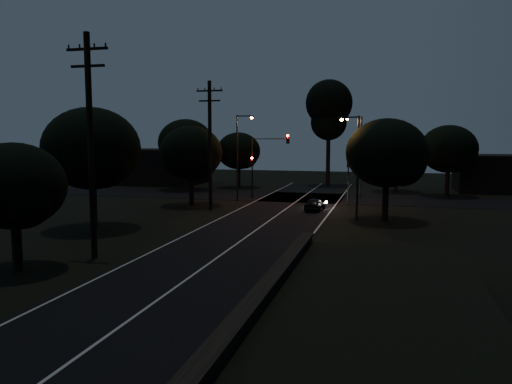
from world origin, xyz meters
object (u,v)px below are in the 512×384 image
Objects in this scene: utility_pole_far at (210,143)px; signal_right at (348,171)px; car at (315,204)px; utility_pole_mid at (90,142)px; tall_pine at (329,109)px; signal_mast at (269,154)px; signal_left at (252,170)px; streetlight_b at (359,151)px; streetlight_c at (355,160)px; streetlight_a at (239,151)px.

signal_right is at bearing 37.00° from utility_pole_far.
utility_pole_mid is at bearing 71.40° from car.
signal_mast is (-3.91, -15.01, -4.95)m from tall_pine.
signal_left is 9.80m from car.
tall_pine is 12.70m from streetlight_b.
signal_left is 10.84m from streetlight_b.
utility_pole_far is 1.68× the size of signal_mast.
signal_left is at bearing 80.06° from utility_pole_far.
streetlight_c is at bearing -43.76° from signal_left.
signal_left is (1.40, 24.99, -2.90)m from utility_pole_mid.
utility_pole_far is 0.81× the size of tall_pine.
streetlight_a reaches higher than signal_mast.
signal_right is (3.60, -15.01, -6.45)m from tall_pine.
streetlight_a is 12.19m from streetlight_b.
utility_pole_mid is at bearing -111.30° from streetlight_b.
utility_pole_far is at bearing 16.50° from car.
streetlight_a is 9.82m from car.
car is (1.45, -21.41, -8.76)m from tall_pine.
utility_pole_far is 8.53m from signal_left.
streetlight_a is at bearing -140.23° from signal_mast.
signal_right is at bearing -102.71° from car.
utility_pole_far is 24.34m from tall_pine.
car is at bearing -42.21° from signal_left.
streetlight_a is 13.72m from streetlight_c.
tall_pine is 3.15× the size of signal_left.
streetlight_c is at bearing 139.09° from car.
utility_pole_far reaches higher than car.
utility_pole_mid is 1.47× the size of streetlight_c.
signal_left is 0.51× the size of streetlight_b.
signal_mast is at bearing 39.77° from streetlight_a.
streetlight_b is 11.55m from car.
streetlight_c is (1.23, -9.99, 1.51)m from signal_right.
tall_pine is at bearing 111.38° from streetlight_b.
tall_pine is 2.06× the size of signal_mast.
signal_left is 0.66× the size of signal_mast.
utility_pole_mid reaches higher than signal_left.
tall_pine is at bearing -80.27° from car.
utility_pole_mid reaches higher than signal_right.
signal_mast is 0.83× the size of streetlight_c.
utility_pole_far is 8.64m from signal_mast.
car is (7.76, -4.41, -4.11)m from streetlight_a.
streetlight_a is (-6.31, -17.00, -4.65)m from tall_pine.
streetlight_c is (11.83, -2.00, -1.13)m from utility_pole_far.
streetlight_c is 6.24m from car.
streetlight_c reaches higher than signal_mast.
streetlight_c is 2.41× the size of car.
utility_pole_mid is 2.68× the size of signal_left.
utility_pole_mid reaches higher than car.
car is at bearing 133.24° from streetlight_c.
streetlight_a is at bearing -110.36° from tall_pine.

